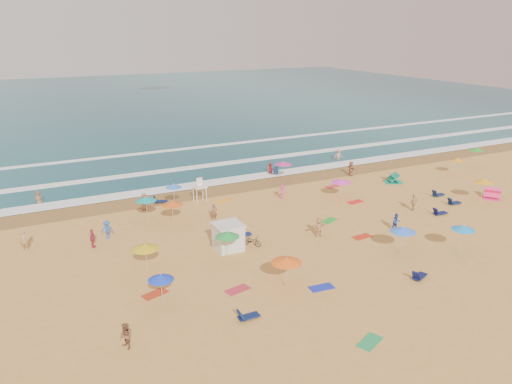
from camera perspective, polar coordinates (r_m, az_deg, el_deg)
name	(u,v)px	position (r m, az deg, el deg)	size (l,w,h in m)	color
ground	(269,231)	(42.92, 1.46, -4.49)	(220.00, 220.00, 0.00)	gold
ocean	(96,104)	(121.45, -17.84, 9.58)	(220.00, 140.00, 0.18)	#0C4756
wet_sand	(214,191)	(53.57, -4.85, 0.16)	(220.00, 220.00, 0.00)	olive
surf_foam	(186,170)	(61.47, -7.96, 2.53)	(200.00, 18.70, 0.05)	white
cabana	(228,237)	(39.27, -3.19, -5.17)	(2.00, 2.00, 2.00)	silver
cabana_roof	(228,225)	(38.86, -3.22, -3.74)	(2.20, 2.20, 0.12)	silver
bicycle	(252,241)	(39.98, -0.50, -5.60)	(0.57, 1.64, 0.86)	black
lifeguard_stand	(200,192)	(50.03, -6.45, 0.04)	(1.20, 1.20, 2.10)	white
beach_umbrellas	(277,207)	(42.51, 2.46, -1.73)	(64.65, 26.04, 0.78)	#15B0A3
loungers	(308,237)	(41.58, 5.98, -5.12)	(49.43, 24.41, 0.34)	#101B52
towels	(271,242)	(40.88, 1.75, -5.68)	(36.09, 26.98, 0.03)	#B43116
popup_tents	(441,184)	(57.07, 20.34, 0.82)	(7.79, 11.14, 1.20)	#FB377D
beachgoers	(250,200)	(48.31, -0.71, -0.87)	(48.22, 28.61, 1.99)	tan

